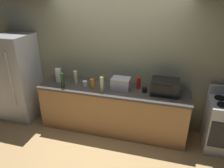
# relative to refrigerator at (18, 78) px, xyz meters

# --- Properties ---
(ground_plane) EXTENTS (8.00, 8.00, 0.00)m
(ground_plane) POSITION_rel_refrigerator_xyz_m (2.05, -0.40, -0.90)
(ground_plane) COLOR tan
(back_wall) EXTENTS (6.40, 0.10, 2.70)m
(back_wall) POSITION_rel_refrigerator_xyz_m (2.05, 0.41, 0.45)
(back_wall) COLOR gray
(back_wall) RESTS_ON ground_plane
(counter_run) EXTENTS (2.84, 0.64, 0.90)m
(counter_run) POSITION_rel_refrigerator_xyz_m (2.05, 0.00, -0.45)
(counter_run) COLOR #B27F4C
(counter_run) RESTS_ON ground_plane
(refrigerator) EXTENTS (0.72, 0.73, 1.80)m
(refrigerator) POSITION_rel_refrigerator_xyz_m (0.00, 0.00, 0.00)
(refrigerator) COLOR #B7BABF
(refrigerator) RESTS_ON ground_plane
(stove_range) EXTENTS (0.60, 0.61, 1.08)m
(stove_range) POSITION_rel_refrigerator_xyz_m (4.05, 0.00, -0.44)
(stove_range) COLOR #B7BABF
(stove_range) RESTS_ON ground_plane
(microwave) EXTENTS (0.48, 0.35, 0.27)m
(microwave) POSITION_rel_refrigerator_xyz_m (3.00, 0.05, 0.13)
(microwave) COLOR black
(microwave) RESTS_ON counter_run
(toaster_oven) EXTENTS (0.34, 0.26, 0.21)m
(toaster_oven) POSITION_rel_refrigerator_xyz_m (2.20, 0.06, 0.10)
(toaster_oven) COLOR #B7BABF
(toaster_oven) RESTS_ON counter_run
(paper_towel_roll) EXTENTS (0.12, 0.12, 0.27)m
(paper_towel_roll) POSITION_rel_refrigerator_xyz_m (0.93, 0.05, 0.13)
(paper_towel_roll) COLOR white
(paper_towel_roll) RESTS_ON counter_run
(bottle_vinegar) EXTENTS (0.07, 0.07, 0.28)m
(bottle_vinegar) POSITION_rel_refrigerator_xyz_m (1.90, -0.14, 0.14)
(bottle_vinegar) COLOR beige
(bottle_vinegar) RESTS_ON counter_run
(bottle_wine) EXTENTS (0.07, 0.07, 0.28)m
(bottle_wine) POSITION_rel_refrigerator_xyz_m (1.14, -0.17, 0.14)
(bottle_wine) COLOR #1E3F19
(bottle_wine) RESTS_ON counter_run
(bottle_hand_soap) EXTENTS (0.07, 0.07, 0.25)m
(bottle_hand_soap) POSITION_rel_refrigerator_xyz_m (1.28, 0.08, 0.12)
(bottle_hand_soap) COLOR beige
(bottle_hand_soap) RESTS_ON counter_run
(bottle_hot_sauce) EXTENTS (0.07, 0.07, 0.21)m
(bottle_hot_sauce) POSITION_rel_refrigerator_xyz_m (2.52, 0.16, 0.11)
(bottle_hot_sauce) COLOR red
(bottle_hot_sauce) RESTS_ON counter_run
(bottle_dish_soap) EXTENTS (0.07, 0.07, 0.18)m
(bottle_dish_soap) POSITION_rel_refrigerator_xyz_m (1.69, -0.05, 0.09)
(bottle_dish_soap) COLOR orange
(bottle_dish_soap) RESTS_ON counter_run
(mug_white) EXTENTS (0.09, 0.09, 0.10)m
(mug_white) POSITION_rel_refrigerator_xyz_m (1.51, -0.00, 0.05)
(mug_white) COLOR white
(mug_white) RESTS_ON counter_run
(mug_black) EXTENTS (0.09, 0.09, 0.09)m
(mug_black) POSITION_rel_refrigerator_xyz_m (2.65, 0.03, 0.05)
(mug_black) COLOR black
(mug_black) RESTS_ON counter_run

